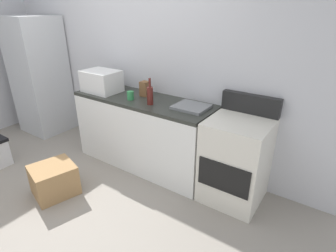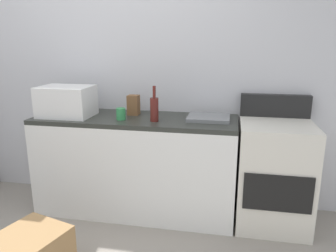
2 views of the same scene
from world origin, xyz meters
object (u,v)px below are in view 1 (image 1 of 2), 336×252
Objects in this scene: coffee_mug at (130,95)px; knife_block at (145,89)px; wine_bottle at (150,95)px; cardboard_box_large at (54,180)px; refrigerator at (40,76)px; microwave at (102,81)px; stove_oven at (236,159)px.

knife_block is at bearing 76.59° from coffee_mug.
knife_block is at bearing 139.26° from wine_bottle.
coffee_mug is 1.27m from cardboard_box_large.
refrigerator is 2.04m from cardboard_box_large.
wine_bottle reaches higher than cardboard_box_large.
wine_bottle is at bearing -0.25° from coffee_mug.
coffee_mug is at bearing -4.52° from microwave.
stove_oven reaches higher than knife_block.
knife_block is at bearing 4.30° from refrigerator.
coffee_mug is 0.56× the size of knife_block.
stove_oven is (3.27, 0.06, -0.43)m from refrigerator.
microwave is 0.53m from coffee_mug.
knife_block is (-1.26, 0.10, 0.52)m from stove_oven.
wine_bottle reaches higher than knife_block.
refrigerator is 3.88× the size of microwave.
microwave is (-1.83, -0.07, 0.57)m from stove_oven.
refrigerator is 5.96× the size of wine_bottle.
wine_bottle is 0.33m from knife_block.
cardboard_box_large is (-0.63, -0.94, -0.84)m from wine_bottle.
stove_oven is 1.98m from cardboard_box_large.
refrigerator reaches higher than microwave.
wine_bottle is (0.82, -0.04, -0.03)m from microwave.
refrigerator is at bearing -175.70° from knife_block.
wine_bottle is at bearing -1.55° from refrigerator.
refrigerator is 2.26m from wine_bottle.
microwave is at bearing -177.70° from stove_oven.
refrigerator is at bearing 179.26° from microwave.
microwave is at bearing 100.81° from cardboard_box_large.
stove_oven is 6.11× the size of knife_block.
coffee_mug is (1.96, -0.06, 0.06)m from refrigerator.
wine_bottle is (2.25, -0.06, 0.12)m from refrigerator.
stove_oven reaches higher than cardboard_box_large.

